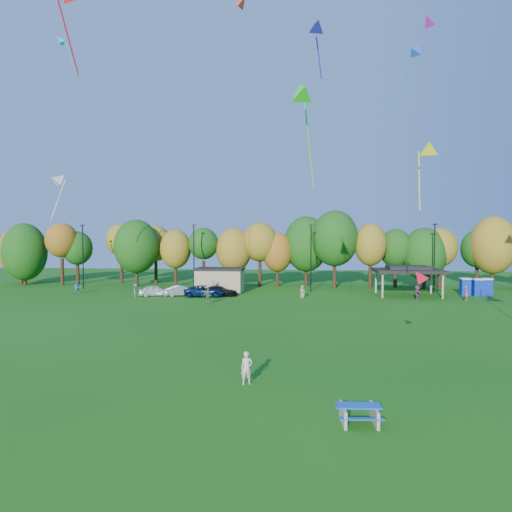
# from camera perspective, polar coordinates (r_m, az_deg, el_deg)

# --- Properties ---
(ground) EXTENTS (160.00, 160.00, 0.00)m
(ground) POSITION_cam_1_polar(r_m,az_deg,el_deg) (22.68, 3.29, -16.64)
(ground) COLOR #19600F
(ground) RESTS_ON ground
(tree_line) EXTENTS (93.57, 10.55, 11.15)m
(tree_line) POSITION_cam_1_polar(r_m,az_deg,el_deg) (66.97, 4.21, 1.17)
(tree_line) COLOR black
(tree_line) RESTS_ON ground
(lamp_posts) EXTENTS (64.50, 0.25, 9.09)m
(lamp_posts) POSITION_cam_1_polar(r_m,az_deg,el_deg) (61.47, 6.88, 0.09)
(lamp_posts) COLOR black
(lamp_posts) RESTS_ON ground
(utility_building) EXTENTS (6.30, 4.30, 3.25)m
(utility_building) POSITION_cam_1_polar(r_m,az_deg,el_deg) (60.69, -4.53, -3.01)
(utility_building) COLOR tan
(utility_building) RESTS_ON ground
(pavilion) EXTENTS (8.20, 6.20, 3.77)m
(pavilion) POSITION_cam_1_polar(r_m,az_deg,el_deg) (59.99, 18.46, -1.68)
(pavilion) COLOR tan
(pavilion) RESTS_ON ground
(porta_potties) EXTENTS (3.75, 1.77, 2.18)m
(porta_potties) POSITION_cam_1_polar(r_m,az_deg,el_deg) (63.73, 25.86, -3.48)
(porta_potties) COLOR #0D2BB0
(porta_potties) RESTS_ON ground
(picnic_table) EXTENTS (1.81, 1.53, 0.74)m
(picnic_table) POSITION_cam_1_polar(r_m,az_deg,el_deg) (19.54, 12.73, -18.55)
(picnic_table) COLOR tan
(picnic_table) RESTS_ON ground
(kite_flyer) EXTENTS (0.69, 0.55, 1.64)m
(kite_flyer) POSITION_cam_1_polar(r_m,az_deg,el_deg) (23.56, -1.17, -13.80)
(kite_flyer) COLOR beige
(kite_flyer) RESTS_ON ground
(car_a) EXTENTS (4.27, 2.67, 1.35)m
(car_a) POSITION_cam_1_polar(r_m,az_deg,el_deg) (58.25, -12.50, -4.25)
(car_a) COLOR white
(car_a) RESTS_ON ground
(car_b) EXTENTS (4.32, 2.60, 1.35)m
(car_b) POSITION_cam_1_polar(r_m,az_deg,el_deg) (57.62, -9.24, -4.30)
(car_b) COLOR gray
(car_b) RESTS_ON ground
(car_c) EXTENTS (5.24, 2.79, 1.40)m
(car_c) POSITION_cam_1_polar(r_m,az_deg,el_deg) (56.57, -6.41, -4.38)
(car_c) COLOR #0D244E
(car_c) RESTS_ON ground
(car_d) EXTENTS (4.56, 2.28, 1.27)m
(car_d) POSITION_cam_1_polar(r_m,az_deg,el_deg) (56.94, -4.53, -4.39)
(car_d) COLOR black
(car_d) RESTS_ON ground
(far_person_0) EXTENTS (1.08, 0.98, 1.76)m
(far_person_0) POSITION_cam_1_polar(r_m,az_deg,el_deg) (50.20, -6.05, -5.04)
(far_person_0) COLOR #668350
(far_person_0) RESTS_ON ground
(far_person_1) EXTENTS (1.06, 1.00, 1.72)m
(far_person_1) POSITION_cam_1_polar(r_m,az_deg,el_deg) (63.09, -21.40, -3.68)
(far_person_1) COLOR teal
(far_person_1) RESTS_ON ground
(far_person_2) EXTENTS (0.89, 1.15, 1.57)m
(far_person_2) POSITION_cam_1_polar(r_m,az_deg,el_deg) (58.24, -14.84, -4.16)
(far_person_2) COLOR teal
(far_person_2) RESTS_ON ground
(far_person_3) EXTENTS (0.54, 0.72, 1.78)m
(far_person_3) POSITION_cam_1_polar(r_m,az_deg,el_deg) (57.78, 24.80, -4.26)
(far_person_3) COLOR #A74F5E
(far_person_3) RESTS_ON ground
(far_person_4) EXTENTS (0.64, 1.65, 1.74)m
(far_person_4) POSITION_cam_1_polar(r_m,az_deg,el_deg) (56.43, 19.49, -4.35)
(far_person_4) COLOR #9D4170
(far_person_4) RESTS_ON ground
(far_person_5) EXTENTS (0.91, 0.85, 1.57)m
(far_person_5) POSITION_cam_1_polar(r_m,az_deg,el_deg) (55.37, 5.82, -4.44)
(far_person_5) COLOR gray
(far_person_5) RESTS_ON ground
(kite_2) EXTENTS (2.59, 1.02, 4.31)m
(kite_2) POSITION_cam_1_polar(r_m,az_deg,el_deg) (55.28, -23.24, 23.47)
(kite_2) COLOR #0DB2D1
(kite_6) EXTENTS (1.93, 1.92, 1.58)m
(kite_6) POSITION_cam_1_polar(r_m,az_deg,el_deg) (48.08, 20.76, 25.89)
(kite_6) COLOR #C520AE
(kite_7) EXTENTS (2.12, 4.48, 7.52)m
(kite_7) POSITION_cam_1_polar(r_m,az_deg,el_deg) (32.50, 5.68, 19.76)
(kite_7) COLOR #1ED31C
(kite_8) EXTENTS (1.72, 2.88, 4.57)m
(kite_8) POSITION_cam_1_polar(r_m,az_deg,el_deg) (38.69, 7.40, 26.49)
(kite_8) COLOR navy
(kite_10) EXTENTS (2.28, 2.00, 1.89)m
(kite_10) POSITION_cam_1_polar(r_m,az_deg,el_deg) (59.08, -1.78, 29.20)
(kite_10) COLOR red
(kite_11) EXTENTS (1.72, 3.42, 5.57)m
(kite_11) POSITION_cam_1_polar(r_m,az_deg,el_deg) (36.58, 20.71, 12.54)
(kite_11) COLOR yellow
(kite_12) EXTENTS (3.14, 3.40, 6.50)m
(kite_12) POSITION_cam_1_polar(r_m,az_deg,el_deg) (55.34, 19.37, 23.11)
(kite_12) COLOR blue
(kite_13) EXTENTS (1.33, 1.23, 1.05)m
(kite_13) POSITION_cam_1_polar(r_m,az_deg,el_deg) (26.63, 19.74, -2.46)
(kite_13) COLOR red
(kite_14) EXTENTS (1.64, 1.91, 3.36)m
(kite_14) POSITION_cam_1_polar(r_m,az_deg,el_deg) (33.37, -23.30, 8.72)
(kite_14) COLOR silver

